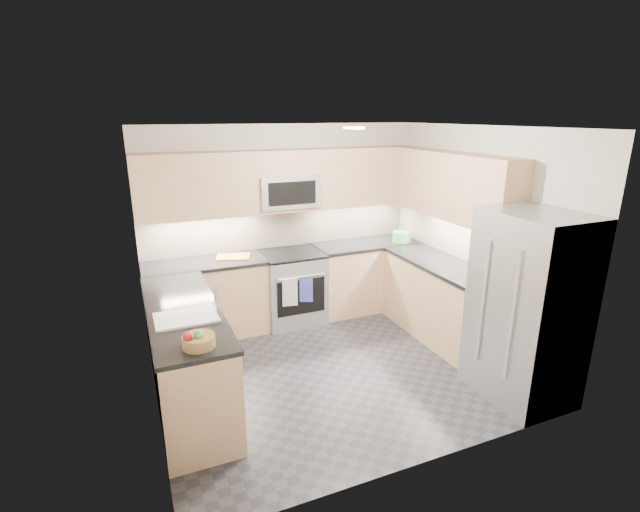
{
  "coord_description": "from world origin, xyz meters",
  "views": [
    {
      "loc": [
        -1.86,
        -4.03,
        2.62
      ],
      "look_at": [
        0.0,
        0.35,
        1.15
      ],
      "focal_mm": 26.0,
      "sensor_mm": 36.0,
      "label": 1
    }
  ],
  "objects": [
    {
      "name": "floor",
      "position": [
        0.0,
        0.0,
        0.0
      ],
      "size": [
        3.6,
        3.2,
        0.0
      ],
      "primitive_type": "cube",
      "color": "#25252A",
      "rests_on": "ground"
    },
    {
      "name": "countertop_right",
      "position": [
        1.5,
        0.15,
        0.92
      ],
      "size": [
        0.63,
        1.7,
        0.04
      ],
      "primitive_type": "cube",
      "color": "black",
      "rests_on": "base_cab_right"
    },
    {
      "name": "range_cooktop",
      "position": [
        0.0,
        1.28,
        0.92
      ],
      "size": [
        0.76,
        0.65,
        0.03
      ],
      "primitive_type": "cube",
      "color": "black",
      "rests_on": "gas_range"
    },
    {
      "name": "wall_back",
      "position": [
        0.0,
        1.6,
        1.25
      ],
      "size": [
        3.6,
        0.02,
        2.5
      ],
      "primitive_type": "cube",
      "color": "beige",
      "rests_on": "floor"
    },
    {
      "name": "oven_door_glass",
      "position": [
        0.0,
        0.95,
        0.45
      ],
      "size": [
        0.62,
        0.02,
        0.45
      ],
      "primitive_type": "cube",
      "color": "black",
      "rests_on": "gas_range"
    },
    {
      "name": "oven_handle",
      "position": [
        0.0,
        0.93,
        0.72
      ],
      "size": [
        0.6,
        0.02,
        0.02
      ],
      "primitive_type": "cylinder",
      "rotation": [
        0.0,
        1.57,
        0.0
      ],
      "color": "#B2B5BA",
      "rests_on": "gas_range"
    },
    {
      "name": "fridge_handle_left",
      "position": [
        1.08,
        -1.33,
        0.95
      ],
      "size": [
        0.02,
        0.02,
        1.2
      ],
      "primitive_type": "cylinder",
      "color": "#B2B5BA",
      "rests_on": "refrigerator"
    },
    {
      "name": "countertop_peninsula",
      "position": [
        -1.5,
        0.0,
        0.92
      ],
      "size": [
        0.63,
        2.0,
        0.04
      ],
      "primitive_type": "cube",
      "color": "black",
      "rests_on": "base_cab_peninsula"
    },
    {
      "name": "sink_basin",
      "position": [
        -1.5,
        -0.25,
        0.88
      ],
      "size": [
        0.52,
        0.38,
        0.16
      ],
      "primitive_type": "cube",
      "color": "white",
      "rests_on": "base_cab_peninsula"
    },
    {
      "name": "fruit_apple",
      "position": [
        -1.56,
        -0.83,
        1.05
      ],
      "size": [
        0.07,
        0.07,
        0.07
      ],
      "primitive_type": "sphere",
      "color": "red",
      "rests_on": "fruit_basket"
    },
    {
      "name": "base_cab_peninsula",
      "position": [
        -1.5,
        0.0,
        0.45
      ],
      "size": [
        0.6,
        2.0,
        0.9
      ],
      "primitive_type": "cube",
      "color": "tan",
      "rests_on": "floor"
    },
    {
      "name": "base_cab_back_right",
      "position": [
        1.09,
        1.3,
        0.45
      ],
      "size": [
        1.42,
        0.6,
        0.9
      ],
      "primitive_type": "cube",
      "color": "tan",
      "rests_on": "floor"
    },
    {
      "name": "countertop_back_right",
      "position": [
        1.09,
        1.3,
        0.92
      ],
      "size": [
        1.42,
        0.63,
        0.04
      ],
      "primitive_type": "cube",
      "color": "black",
      "rests_on": "base_cab_back_right"
    },
    {
      "name": "fridge_handle_right",
      "position": [
        1.08,
        -0.97,
        0.95
      ],
      "size": [
        0.02,
        0.02,
        1.2
      ],
      "primitive_type": "cylinder",
      "color": "#B2B5BA",
      "rests_on": "refrigerator"
    },
    {
      "name": "backsplash_right",
      "position": [
        1.8,
        0.45,
        1.2
      ],
      "size": [
        0.01,
        2.3,
        0.51
      ],
      "primitive_type": "cube",
      "color": "tan",
      "rests_on": "wall_right"
    },
    {
      "name": "ceiling",
      "position": [
        0.0,
        0.0,
        2.5
      ],
      "size": [
        3.6,
        3.2,
        0.02
      ],
      "primitive_type": "cube",
      "color": "beige",
      "rests_on": "wall_back"
    },
    {
      "name": "utensil_bowl",
      "position": [
        1.55,
        1.16,
        1.01
      ],
      "size": [
        0.31,
        0.31,
        0.14
      ],
      "primitive_type": "cylinder",
      "rotation": [
        0.0,
        0.0,
        0.35
      ],
      "color": "green",
      "rests_on": "countertop_back_right"
    },
    {
      "name": "backsplash_back",
      "position": [
        0.0,
        1.6,
        1.2
      ],
      "size": [
        3.6,
        0.01,
        0.51
      ],
      "primitive_type": "cube",
      "color": "tan",
      "rests_on": "wall_back"
    },
    {
      "name": "refrigerator",
      "position": [
        1.45,
        -1.15,
        0.9
      ],
      "size": [
        0.7,
        0.9,
        1.8
      ],
      "primitive_type": "cube",
      "color": "gray",
      "rests_on": "floor"
    },
    {
      "name": "upper_cab_right",
      "position": [
        1.62,
        0.28,
        1.83
      ],
      "size": [
        0.35,
        1.95,
        0.75
      ],
      "primitive_type": "cube",
      "color": "tan",
      "rests_on": "wall_right"
    },
    {
      "name": "base_cab_right",
      "position": [
        1.5,
        0.15,
        0.45
      ],
      "size": [
        0.6,
        1.7,
        0.9
      ],
      "primitive_type": "cube",
      "color": "tan",
      "rests_on": "floor"
    },
    {
      "name": "wall_right",
      "position": [
        1.8,
        0.0,
        1.25
      ],
      "size": [
        0.02,
        3.2,
        2.5
      ],
      "primitive_type": "cube",
      "color": "beige",
      "rests_on": "floor"
    },
    {
      "name": "fruit_basket",
      "position": [
        -1.48,
        -0.8,
        0.98
      ],
      "size": [
        0.32,
        0.32,
        0.09
      ],
      "primitive_type": "cylinder",
      "rotation": [
        0.0,
        0.0,
        0.37
      ],
      "color": "olive",
      "rests_on": "countertop_peninsula"
    },
    {
      "name": "dish_towel_blue",
      "position": [
        0.05,
        0.91,
        0.55
      ],
      "size": [
        0.16,
        0.08,
        0.31
      ],
      "primitive_type": "cube",
      "rotation": [
        0.0,
        0.0,
        -0.39
      ],
      "color": "#383E9B",
      "rests_on": "oven_handle"
    },
    {
      "name": "gas_range",
      "position": [
        0.0,
        1.28,
        0.46
      ],
      "size": [
        0.76,
        0.65,
        0.91
      ],
      "primitive_type": "cube",
      "color": "#A2A5AA",
      "rests_on": "floor"
    },
    {
      "name": "wall_front",
      "position": [
        0.0,
        -1.6,
        1.25
      ],
      "size": [
        3.6,
        0.02,
        2.5
      ],
      "primitive_type": "cube",
      "color": "beige",
      "rests_on": "floor"
    },
    {
      "name": "countertop_back_left",
      "position": [
        -1.09,
        1.3,
        0.92
      ],
      "size": [
        1.42,
        0.63,
        0.04
      ],
      "primitive_type": "cube",
      "color": "black",
      "rests_on": "base_cab_back_left"
    },
    {
      "name": "cutting_board",
      "position": [
        -0.73,
        1.35,
        0.95
      ],
      "size": [
        0.46,
        0.38,
        0.01
      ],
      "primitive_type": "cube",
      "rotation": [
        0.0,
        0.0,
        -0.3
      ],
      "color": "#C45B12",
      "rests_on": "countertop_back_left"
    },
    {
      "name": "microwave_door",
      "position": [
        0.0,
        1.2,
        1.7
      ],
      "size": [
        0.6,
        0.01,
        0.28
      ],
      "primitive_type": "cube",
      "color": "black",
      "rests_on": "microwave"
    },
    {
      "name": "dish_towel_check",
      "position": [
        -0.16,
        0.91,
        0.55
      ],
      "size": [
        0.18,
        0.05,
        0.35
      ],
      "primitive_type": "cube",
      "rotation": [
        0.0,
        0.0,
        -0.2
      ],
      "color": "silver",
      "rests_on": "oven_handle"
    },
    {
      "name": "microwave",
      "position": [
        0.0,
        1.4,
        1.7
      ],
      "size": [
        0.76,
        0.4,
        0.4
      ],
      "primitive_type": "cube",
      "color": "#A1A4A8",
      "rests_on": "upper_cab_back"
    },
    {
      "name": "faucet",
      "position": [
        -1.24,
        -0.25,
        1.08
      ],
      "size": [
        0.03,
        0.03,
        0.28
      ],
      "primitive_type": "cylinder",
      "color": "silver",
      "rests_on": "countertop_peninsula"
    },
    {
      "name": "wall_left",
      "position": [
        -1.8,
        0.0,
        1.25
      ],
      "size": [
        0.02,
        3.2,
        2.5
      ],
      "primitive_type": "cube",
      "color": "beige",
      "rests_on": "floor"
    },
    {
      "name": "base_cab_back_left",
      "position": [
        -1.09,
        1.3,
        0.45
      ],
      "size": [
        1.42,
        0.6,
        0.9
      ],
      "primitive_type": "cube",
      "color": "tan",
      "rests_on": "floor"
    },
    {
      "name": "upper_cab_back",
      "position": [
        0.0,
        1.43,
        1.83
      ],
      "size": [
        3.6,
        0.35,
        0.75
      ],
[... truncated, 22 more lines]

